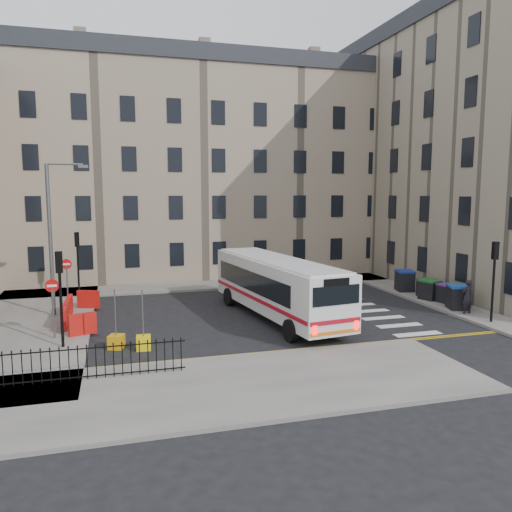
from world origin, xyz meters
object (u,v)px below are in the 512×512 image
wheelie_bin_a (458,297)px  bollard_yellow (144,343)px  streetlamp (50,237)px  wheelie_bin_e (405,280)px  wheelie_bin_c (430,290)px  wheelie_bin_b (447,293)px  bollard_chevron (116,342)px  pedestrian (467,297)px  bus (277,285)px  wheelie_bin_d (427,288)px

wheelie_bin_a → bollard_yellow: bearing=-153.6°
streetlamp → wheelie_bin_e: bearing=2.1°
wheelie_bin_c → wheelie_bin_e: bearing=69.9°
wheelie_bin_b → bollard_chevron: 19.33m
wheelie_bin_b → pedestrian: size_ratio=0.62×
bus → pedestrian: 10.39m
bus → wheelie_bin_a: size_ratio=7.74×
wheelie_bin_a → bollard_chevron: wheelie_bin_a is taller
wheelie_bin_b → wheelie_bin_e: bearing=85.3°
wheelie_bin_e → pedestrian: pedestrian is taller
wheelie_bin_b → streetlamp: bearing=161.4°
wheelie_bin_c → bollard_yellow: size_ratio=2.25×
streetlamp → wheelie_bin_c: streetlamp is taller
pedestrian → streetlamp: bearing=-20.1°
bollard_yellow → wheelie_bin_d: bearing=17.6°
streetlamp → wheelie_bin_a: size_ratio=5.35×
wheelie_bin_e → wheelie_bin_c: bearing=-76.5°
bus → wheelie_bin_d: bearing=3.4°
wheelie_bin_d → bollard_yellow: size_ratio=2.04×
bus → wheelie_bin_a: (10.31, -1.33, -0.97)m
wheelie_bin_d → bollard_chevron: size_ratio=2.04×
wheelie_bin_b → bollard_yellow: (-17.91, -3.77, -0.41)m
streetlamp → wheelie_bin_b: bearing=-7.9°
streetlamp → bus: 12.21m
bollard_yellow → bollard_chevron: same height
bollard_yellow → bollard_chevron: size_ratio=1.00×
bus → wheelie_bin_e: (10.34, 4.10, -0.96)m
streetlamp → wheelie_bin_d: size_ratio=6.64×
wheelie_bin_d → bollard_yellow: bearing=-178.9°
bus → wheelie_bin_c: size_ratio=8.72×
streetlamp → wheelie_bin_c: bearing=-5.3°
wheelie_bin_c → bollard_yellow: wheelie_bin_c is taller
streetlamp → wheelie_bin_b: streetlamp is taller
wheelie_bin_b → wheelie_bin_e: wheelie_bin_e is taller
wheelie_bin_e → bollard_yellow: bearing=-142.0°
streetlamp → bollard_chevron: (3.19, -6.39, -4.04)m
bollard_chevron → wheelie_bin_b: bearing=9.9°
wheelie_bin_e → bollard_chevron: wheelie_bin_e is taller
streetlamp → wheelie_bin_c: size_ratio=6.03×
wheelie_bin_c → bollard_chevron: 19.09m
streetlamp → bollard_yellow: (4.31, -6.85, -4.04)m
streetlamp → bollard_chevron: streetlamp is taller
streetlamp → bus: (11.48, -3.31, -2.53)m
wheelie_bin_d → wheelie_bin_e: bearing=82.9°
streetlamp → wheelie_bin_d: streetlamp is taller
bus → wheelie_bin_a: 10.44m
wheelie_bin_c → pedestrian: 3.68m
wheelie_bin_c → bollard_yellow: 18.11m
streetlamp → bus: streetlamp is taller
streetlamp → pedestrian: size_ratio=4.37×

